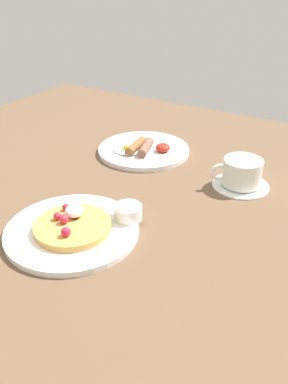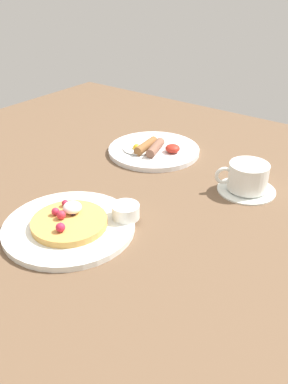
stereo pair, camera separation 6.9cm
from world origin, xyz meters
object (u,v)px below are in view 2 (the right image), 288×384
(breakfast_plate, at_px, (154,150))
(coffee_cup, at_px, (248,176))
(syrup_ramekin, at_px, (125,211))
(pancake_plate, at_px, (69,227))
(coffee_saucer, at_px, (246,189))

(breakfast_plate, bearing_deg, coffee_cup, -9.19)
(syrup_ramekin, height_order, coffee_cup, coffee_cup)
(coffee_cup, bearing_deg, syrup_ramekin, -118.02)
(pancake_plate, height_order, breakfast_plate, same)
(breakfast_plate, height_order, coffee_cup, coffee_cup)
(breakfast_plate, distance_m, coffee_cup, 0.29)
(pancake_plate, distance_m, breakfast_plate, 0.39)
(pancake_plate, xyz_separation_m, coffee_cup, (0.21, 0.34, 0.03))
(coffee_saucer, xyz_separation_m, coffee_cup, (-0.00, -0.00, 0.03))
(breakfast_plate, xyz_separation_m, coffee_cup, (0.28, -0.05, 0.03))
(pancake_plate, bearing_deg, breakfast_plate, 101.29)
(syrup_ramekin, bearing_deg, breakfast_plate, 115.87)
(pancake_plate, relative_size, coffee_saucer, 1.96)
(coffee_saucer, relative_size, coffee_cup, 1.24)
(breakfast_plate, bearing_deg, coffee_saucer, -8.97)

